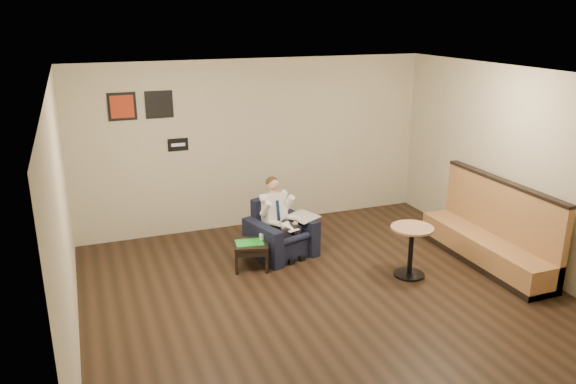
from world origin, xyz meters
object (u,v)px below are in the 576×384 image
object	(u,v)px
side_table	(251,255)
coffee_mug	(262,237)
armchair	(281,229)
banquette	(488,224)
green_folder	(249,243)
cafe_table	(411,251)
seated_man	(285,221)
smartphone	(254,238)

from	to	relation	value
side_table	coffee_mug	distance (m)	0.30
armchair	banquette	size ratio (longest dim) A/B	0.36
armchair	side_table	world-z (taller)	armchair
green_folder	cafe_table	world-z (taller)	cafe_table
seated_man	banquette	bearing A→B (deg)	-41.86
smartphone	banquette	distance (m)	3.37
side_table	green_folder	world-z (taller)	green_folder
smartphone	armchair	bearing A→B (deg)	44.29
seated_man	smartphone	size ratio (longest dim) A/B	9.31
side_table	green_folder	bearing A→B (deg)	-162.06
cafe_table	armchair	bearing A→B (deg)	137.23
seated_man	side_table	world-z (taller)	seated_man
coffee_mug	banquette	distance (m)	3.25
coffee_mug	smartphone	bearing A→B (deg)	147.15
side_table	coffee_mug	xyz separation A→B (m)	(0.18, 0.06, 0.23)
side_table	smartphone	size ratio (longest dim) A/B	3.93
smartphone	cafe_table	xyz separation A→B (m)	(1.90, -1.15, -0.03)
smartphone	banquette	size ratio (longest dim) A/B	0.05
side_table	banquette	xyz separation A→B (m)	(3.22, -1.06, 0.41)
seated_man	coffee_mug	bearing A→B (deg)	179.87
seated_man	armchair	bearing A→B (deg)	90.00
coffee_mug	cafe_table	size ratio (longest dim) A/B	0.11
armchair	coffee_mug	bearing A→B (deg)	-166.18
seated_man	banquette	xyz separation A→B (m)	(2.64, -1.24, 0.05)
green_folder	coffee_mug	distance (m)	0.22
side_table	banquette	world-z (taller)	banquette
side_table	cafe_table	world-z (taller)	cafe_table
banquette	cafe_table	size ratio (longest dim) A/B	3.28
seated_man	banquette	size ratio (longest dim) A/B	0.47
seated_man	green_folder	world-z (taller)	seated_man
side_table	banquette	size ratio (longest dim) A/B	0.20
smartphone	green_folder	bearing A→B (deg)	-103.96
side_table	cafe_table	xyz separation A→B (m)	(1.98, -1.03, 0.17)
side_table	green_folder	size ratio (longest dim) A/B	1.22
seated_man	green_folder	distance (m)	0.67
armchair	green_folder	xyz separation A→B (m)	(-0.59, -0.29, -0.02)
seated_man	cafe_table	world-z (taller)	seated_man
cafe_table	seated_man	bearing A→B (deg)	138.92
smartphone	coffee_mug	bearing A→B (deg)	-7.10
armchair	coffee_mug	xyz separation A→B (m)	(-0.38, -0.22, 0.02)
banquette	cafe_table	xyz separation A→B (m)	(-1.25, 0.03, -0.25)
seated_man	green_folder	xyz separation A→B (m)	(-0.62, -0.19, -0.17)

